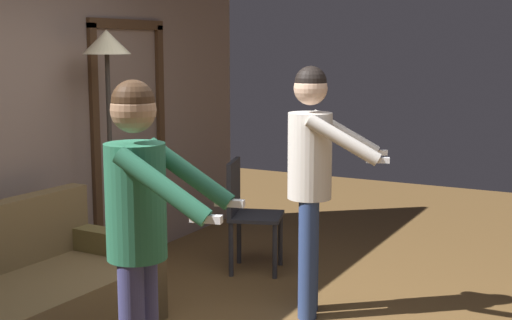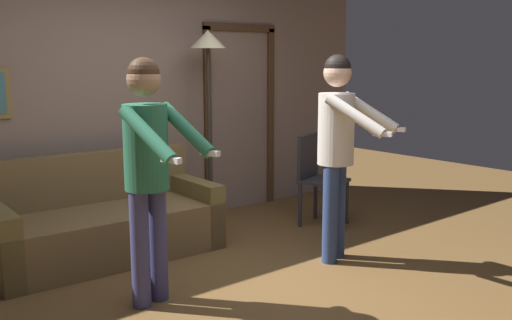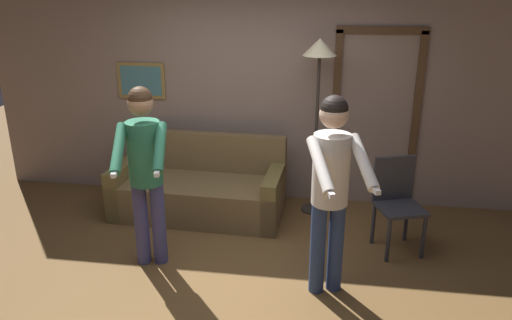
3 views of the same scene
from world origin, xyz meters
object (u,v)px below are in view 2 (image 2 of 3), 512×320
(person_standing_left, at_px, (148,159))
(person_standing_right, at_px, (338,138))
(dining_chair_distant, at_px, (317,174))
(torchiere_lamp, at_px, (208,60))
(couch, at_px, (105,225))

(person_standing_left, bearing_deg, person_standing_right, -7.40)
(person_standing_left, distance_m, dining_chair_distant, 2.45)
(torchiere_lamp, xyz_separation_m, person_standing_right, (0.17, -1.60, -0.63))
(couch, height_order, person_standing_left, person_standing_left)
(torchiere_lamp, bearing_deg, person_standing_right, -83.82)
(couch, relative_size, dining_chair_distant, 2.08)
(dining_chair_distant, bearing_deg, person_standing_left, -163.95)
(torchiere_lamp, height_order, person_standing_left, torchiere_lamp)
(person_standing_left, xyz_separation_m, dining_chair_distant, (2.30, 0.66, -0.50))
(couch, bearing_deg, dining_chair_distant, -12.47)
(dining_chair_distant, bearing_deg, person_standing_right, -126.90)
(torchiere_lamp, xyz_separation_m, dining_chair_distant, (0.83, -0.73, -1.15))
(couch, distance_m, torchiere_lamp, 1.93)
(person_standing_left, height_order, person_standing_right, person_standing_right)
(couch, bearing_deg, person_standing_left, -98.89)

